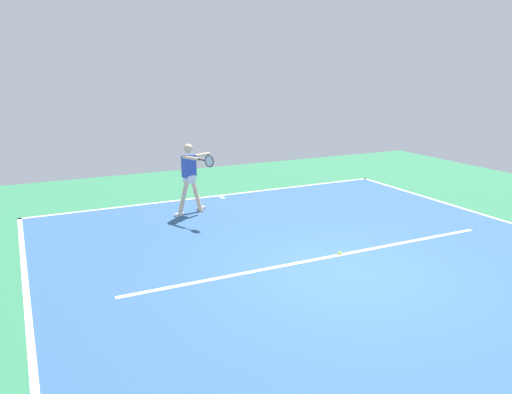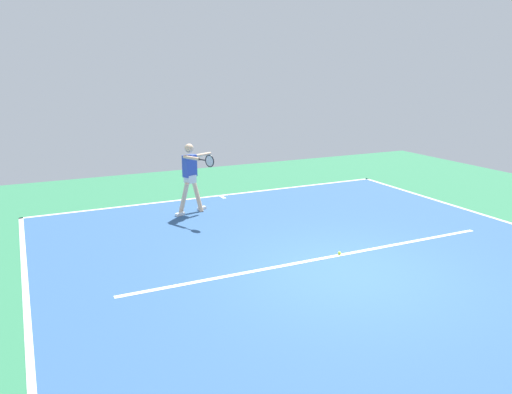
{
  "view_description": "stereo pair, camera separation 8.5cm",
  "coord_description": "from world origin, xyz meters",
  "views": [
    {
      "loc": [
        5.1,
        6.68,
        3.51
      ],
      "look_at": [
        0.65,
        -2.45,
        0.9
      ],
      "focal_mm": 34.92,
      "sensor_mm": 36.0,
      "label": 1
    },
    {
      "loc": [
        5.02,
        6.71,
        3.51
      ],
      "look_at": [
        0.65,
        -2.45,
        0.9
      ],
      "focal_mm": 34.92,
      "sensor_mm": 36.0,
      "label": 2
    }
  ],
  "objects": [
    {
      "name": "tennis_ball_near_service_line",
      "position": [
        -0.38,
        -0.83,
        0.03
      ],
      "size": [
        0.07,
        0.07,
        0.07
      ],
      "primitive_type": "sphere",
      "color": "#C6E53D",
      "rests_on": "ground_plane"
    },
    {
      "name": "court_line_sideline_right",
      "position": [
        5.2,
        0.0,
        0.0
      ],
      "size": [
        0.1,
        12.51,
        0.01
      ],
      "primitive_type": "cube",
      "color": "white",
      "rests_on": "ground_plane"
    },
    {
      "name": "tennis_player",
      "position": [
        1.28,
        -4.88,
        1.01
      ],
      "size": [
        1.13,
        1.35,
        1.77
      ],
      "rotation": [
        0.0,
        0.0,
        0.41
      ],
      "color": "beige",
      "rests_on": "ground_plane"
    },
    {
      "name": "court_surface",
      "position": [
        0.0,
        0.0,
        0.0
      ],
      "size": [
        10.5,
        12.51,
        0.0
      ],
      "primitive_type": "cube",
      "color": "#2D5484",
      "rests_on": "ground_plane"
    },
    {
      "name": "court_line_baseline_near",
      "position": [
        0.0,
        -6.21,
        0.0
      ],
      "size": [
        10.5,
        0.1,
        0.01
      ],
      "primitive_type": "cube",
      "color": "white",
      "rests_on": "ground_plane"
    },
    {
      "name": "ground_plane",
      "position": [
        0.0,
        0.0,
        0.0
      ],
      "size": [
        20.67,
        20.67,
        0.0
      ],
      "primitive_type": "plane",
      "color": "#2D754C"
    },
    {
      "name": "court_line_centre_mark",
      "position": [
        0.0,
        -6.01,
        0.0
      ],
      "size": [
        0.1,
        0.3,
        0.01
      ],
      "primitive_type": "cube",
      "color": "white",
      "rests_on": "ground_plane"
    },
    {
      "name": "court_line_service",
      "position": [
        0.0,
        -0.8,
        0.0
      ],
      "size": [
        7.88,
        0.1,
        0.01
      ],
      "primitive_type": "cube",
      "color": "white",
      "rests_on": "ground_plane"
    }
  ]
}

